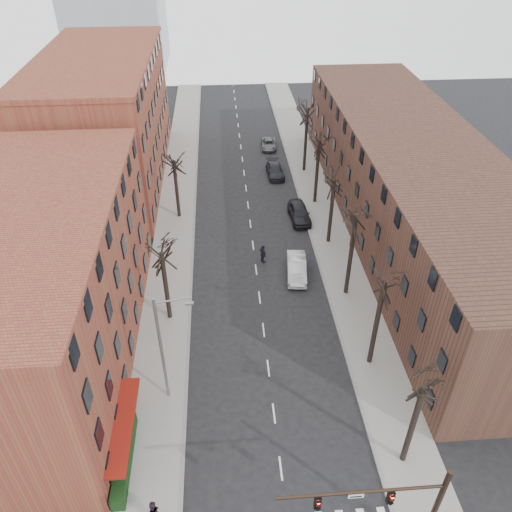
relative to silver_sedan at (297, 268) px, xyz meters
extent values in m
cube|color=gray|center=(-11.64, 12.06, -0.72)|extent=(4.00, 90.00, 0.15)
cube|color=gray|center=(4.36, 12.06, -0.72)|extent=(4.00, 90.00, 0.15)
cube|color=brown|center=(-19.64, -7.94, 5.20)|extent=(12.00, 26.00, 12.00)
cube|color=brown|center=(-19.64, 21.06, 6.20)|extent=(12.00, 28.00, 14.00)
cube|color=#482C21|center=(12.36, 7.06, 4.20)|extent=(12.00, 50.00, 10.00)
cube|color=maroon|center=(-13.04, -16.94, -0.80)|extent=(1.20, 7.00, 0.15)
cube|color=black|center=(-13.14, -17.94, -0.15)|extent=(0.80, 6.00, 1.00)
cylinder|color=black|center=(3.36, -23.94, 2.80)|extent=(0.28, 0.28, 7.20)
cylinder|color=black|center=(-0.64, -23.94, 5.20)|extent=(8.00, 0.16, 0.16)
cube|color=black|center=(0.86, -23.94, 4.55)|extent=(0.32, 0.22, 0.95)
cube|color=black|center=(-2.64, -23.94, 4.55)|extent=(0.32, 0.22, 0.95)
cube|color=silver|center=(-0.84, -23.94, 4.85)|extent=(0.75, 0.04, 0.28)
cylinder|color=slate|center=(-10.84, -12.94, 3.70)|extent=(0.20, 0.20, 9.00)
cylinder|color=slate|center=(-9.74, -12.94, 8.00)|extent=(2.39, 0.12, 0.46)
cube|color=slate|center=(-8.74, -12.94, 7.70)|extent=(0.50, 0.22, 0.14)
imported|color=#B9BAC0|center=(0.00, 0.00, 0.00)|extent=(2.15, 4.98, 1.59)
imported|color=black|center=(1.66, 9.57, 0.05)|extent=(2.25, 5.05, 1.69)
imported|color=black|center=(0.16, 20.06, -0.10)|extent=(2.16, 4.86, 1.39)
imported|color=#55595D|center=(0.16, 28.37, -0.22)|extent=(2.14, 4.27, 1.16)
imported|color=black|center=(-11.02, -21.60, 0.25)|extent=(0.99, 0.84, 1.80)
imported|color=black|center=(-2.90, 2.20, 0.16)|extent=(0.89, 1.21, 1.91)
camera|label=1|loc=(-6.44, -35.77, 27.71)|focal=35.00mm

